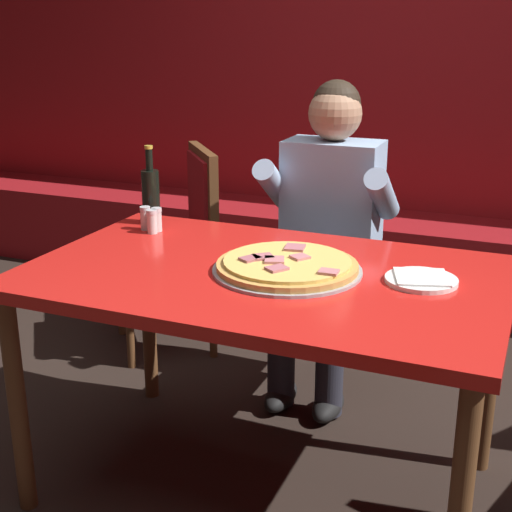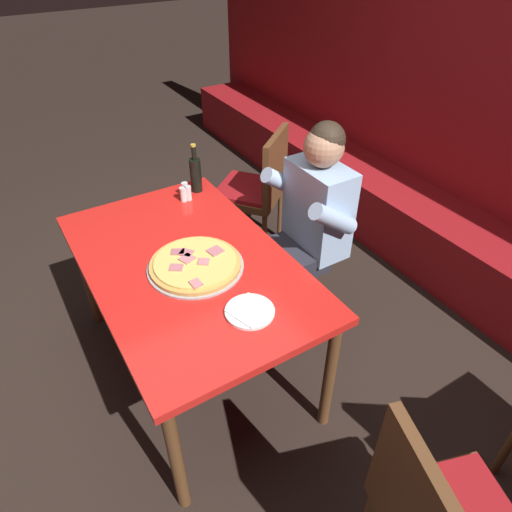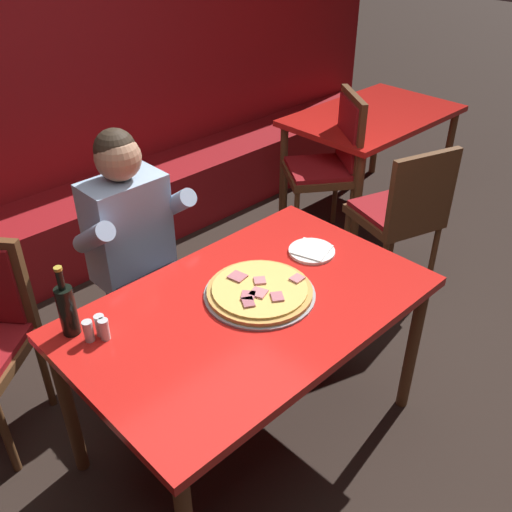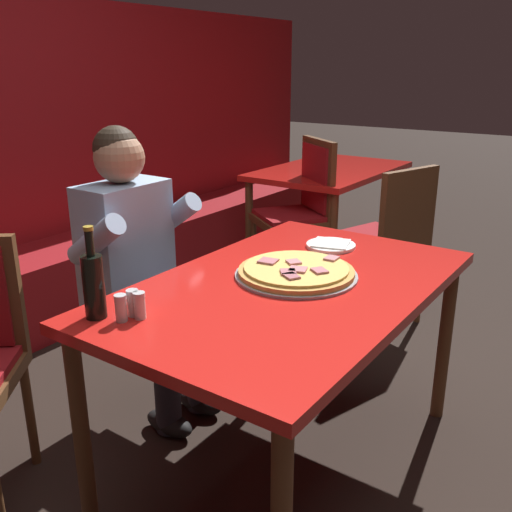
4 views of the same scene
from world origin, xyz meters
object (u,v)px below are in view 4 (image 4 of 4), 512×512
shaker_parmesan (140,307)px  dining_chair_by_booth (389,233)px  shaker_black_pepper (121,309)px  dining_chair_side_aisle (301,205)px  beer_bottle (94,284)px  pizza (296,272)px  background_dining_table (330,180)px  main_dining_table (290,302)px  diner_seated_blue_shirt (141,262)px  shaker_oregano (133,304)px  plate_white_paper (331,245)px

shaker_parmesan → dining_chair_by_booth: 1.95m
shaker_black_pepper → dining_chair_side_aisle: 2.30m
beer_bottle → shaker_parmesan: size_ratio=3.40×
pizza → background_dining_table: size_ratio=0.35×
beer_bottle → dining_chair_by_booth: beer_bottle is taller
main_dining_table → pizza: size_ratio=3.18×
beer_bottle → main_dining_table: bearing=-29.8°
main_dining_table → diner_seated_blue_shirt: diner_seated_blue_shirt is taller
shaker_oregano → background_dining_table: size_ratio=0.07×
main_dining_table → pizza: 0.12m
background_dining_table → pizza: bearing=-155.2°
main_dining_table → shaker_oregano: size_ratio=16.76×
shaker_oregano → background_dining_table: (2.71, 0.74, -0.13)m
pizza → background_dining_table: bearing=24.8°
plate_white_paper → dining_chair_by_booth: bearing=7.0°
beer_bottle → diner_seated_blue_shirt: bearing=34.8°
beer_bottle → background_dining_table: (2.78, 0.65, -0.20)m
pizza → beer_bottle: beer_bottle is taller
diner_seated_blue_shirt → shaker_black_pepper: bearing=-138.4°
diner_seated_blue_shirt → dining_chair_by_booth: size_ratio=1.32×
shaker_parmesan → diner_seated_blue_shirt: bearing=46.0°
main_dining_table → beer_bottle: bearing=150.2°
main_dining_table → shaker_black_pepper: size_ratio=16.76×
shaker_black_pepper → beer_bottle: bearing=106.1°
beer_bottle → background_dining_table: 2.86m
pizza → shaker_oregano: bearing=158.0°
main_dining_table → shaker_parmesan: shaker_parmesan is taller
diner_seated_blue_shirt → dining_chair_by_booth: 1.55m
beer_bottle → background_dining_table: bearing=13.3°
shaker_black_pepper → shaker_oregano: bearing=-1.3°
main_dining_table → pizza: bearing=13.2°
main_dining_table → plate_white_paper: plate_white_paper is taller
beer_bottle → dining_chair_by_booth: 2.04m
pizza → dining_chair_by_booth: 1.38m
pizza → beer_bottle: 0.74m
shaker_oregano → main_dining_table: bearing=-25.9°
dining_chair_by_booth → diner_seated_blue_shirt: bearing=159.9°
diner_seated_blue_shirt → shaker_parmesan: bearing=-134.0°
pizza → shaker_oregano: shaker_oregano is taller
diner_seated_blue_shirt → dining_chair_side_aisle: size_ratio=1.22×
main_dining_table → beer_bottle: size_ratio=4.94×
pizza → shaker_oregano: size_ratio=5.27×
dining_chair_side_aisle → background_dining_table: bearing=8.4°
dining_chair_by_booth → dining_chair_side_aisle: 0.74m
beer_bottle → background_dining_table: size_ratio=0.23×
dining_chair_side_aisle → shaker_oregano: bearing=-162.9°
plate_white_paper → shaker_parmesan: shaker_parmesan is taller
pizza → dining_chair_side_aisle: bearing=29.9°
diner_seated_blue_shirt → background_dining_table: bearing=6.8°
main_dining_table → plate_white_paper: 0.47m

